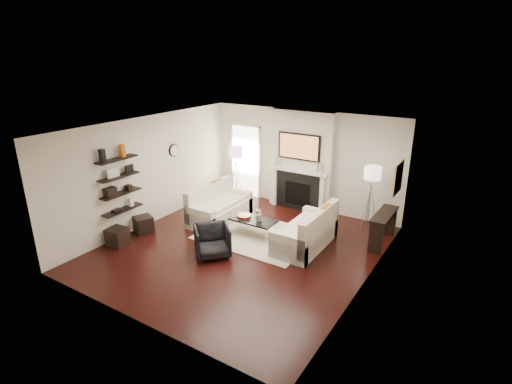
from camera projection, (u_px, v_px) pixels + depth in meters
The scene contains 71 objects.
room_envelope at pixel (241, 191), 8.44m from camera, with size 6.00×6.00×6.00m.
chimney_breast at pixel (301, 161), 10.73m from camera, with size 1.80×0.25×2.70m, color silver.
fireplace_surround at pixel (298, 192), 10.90m from camera, with size 1.30×0.02×1.04m, color black.
firebox at pixel (298, 194), 10.92m from camera, with size 0.75×0.02×0.65m, color black.
mantel_pilaster_l at pixel (274, 186), 11.23m from camera, with size 0.12×0.08×1.10m, color white.
mantel_pilaster_r at pixel (322, 196), 10.50m from camera, with size 0.12×0.08×1.10m, color white.
mantel_shelf at pixel (298, 171), 10.66m from camera, with size 1.70×0.18×0.07m, color white.
tv_body at pixel (299, 147), 10.46m from camera, with size 1.20×0.06×0.70m, color black.
tv_screen at pixel (298, 147), 10.43m from camera, with size 1.10×0.01×0.62m, color #BF723F.
candlestick_l_tall at pixel (280, 161), 10.88m from camera, with size 0.04×0.04×0.30m, color silver.
candlestick_l_short at pixel (276, 162), 10.96m from camera, with size 0.04×0.04×0.24m, color silver.
candlestick_r_tall at pixel (317, 167), 10.33m from camera, with size 0.04×0.04×0.30m, color silver.
candlestick_r_short at pixel (322, 169), 10.27m from camera, with size 0.04×0.04×0.24m, color silver.
hallway_panel at pixel (246, 161), 11.84m from camera, with size 0.90×0.02×2.10m, color white.
door_trim_l at pixel (233, 159), 12.07m from camera, with size 0.06×0.06×2.16m, color white.
door_trim_r at pixel (260, 164), 11.59m from camera, with size 0.06×0.06×2.16m, color white.
door_trim_top at pixel (245, 125), 11.47m from camera, with size 1.02×0.06×0.06m, color white.
rug at pixel (257, 235), 9.51m from camera, with size 2.60×2.00×0.01m, color beige.
loveseat_left_base at pixel (220, 212), 10.30m from camera, with size 0.85×1.80×0.42m, color silver.
loveseat_left_back at pixel (209, 199), 10.36m from camera, with size 0.18×1.80×0.80m, color silver.
loveseat_left_arm_n at pixel (200, 220), 9.62m from camera, with size 0.85×0.18×0.60m, color silver.
loveseat_left_arm_s at pixel (238, 200), 10.91m from camera, with size 0.85×0.18×0.60m, color silver.
loveseat_left_cushion at pixel (221, 203), 10.19m from camera, with size 0.63×1.44×0.10m, color silver.
pillow_left_orange at pixel (216, 188), 10.53m from camera, with size 0.10×0.42×0.42m, color #BB5A17.
pillow_left_charcoal at pixel (202, 195), 10.06m from camera, with size 0.10×0.40×0.40m, color black.
loveseat_right_base at pixel (305, 237), 8.93m from camera, with size 0.85×1.80×0.42m, color silver.
loveseat_right_back at pixel (319, 228), 8.66m from camera, with size 0.18×1.80×0.80m, color silver.
loveseat_right_arm_n at pixel (288, 248), 8.25m from camera, with size 0.85×0.18×0.60m, color silver.
loveseat_right_arm_s at pixel (320, 221), 9.54m from camera, with size 0.85×0.18×0.60m, color silver.
loveseat_right_cushion at pixel (303, 226), 8.87m from camera, with size 0.63×1.44×0.10m, color silver.
pillow_right_orange at pixel (325, 215), 8.83m from camera, with size 0.10×0.42×0.42m, color #BB5A17.
pillow_right_charcoal at pixel (314, 225), 8.35m from camera, with size 0.10×0.40×0.40m, color black.
coffee_table at pixel (253, 220), 9.37m from camera, with size 1.10×0.55×0.04m, color black.
coffee_leg_nw at pixel (230, 227), 9.52m from camera, with size 0.02×0.02×0.38m, color silver.
coffee_leg_ne at pixel (266, 237), 9.01m from camera, with size 0.02×0.02×0.38m, color silver.
coffee_leg_sw at pixel (241, 220), 9.87m from camera, with size 0.02×0.02×0.38m, color silver.
coffee_leg_se at pixel (276, 230), 9.36m from camera, with size 0.02×0.02×0.38m, color silver.
hurricane_glass at pixel (258, 215), 9.24m from camera, with size 0.14×0.14×0.24m, color white.
hurricane_candle at pixel (258, 218), 9.26m from camera, with size 0.11×0.11×0.17m, color white.
copper_bowl at pixel (244, 216), 9.48m from camera, with size 0.32×0.32×0.05m, color #AD431C.
armchair at pixel (212, 240), 8.48m from camera, with size 0.71×0.66×0.73m, color black.
lamp_left_post at pixel (236, 180), 11.58m from camera, with size 0.02×0.02×1.20m, color silver.
lamp_left_shade at pixel (236, 152), 11.29m from camera, with size 0.40×0.40×0.30m, color white.
lamp_left_leg_a at pixel (239, 181), 11.52m from camera, with size 0.02×0.02×1.25m, color silver.
lamp_left_leg_b at pixel (237, 179), 11.68m from camera, with size 0.02×0.02×1.25m, color silver.
lamp_left_leg_c at pixel (233, 181), 11.53m from camera, with size 0.02×0.02×1.25m, color silver.
lamp_right_post at pixel (369, 206), 9.64m from camera, with size 0.02×0.02×1.20m, color silver.
lamp_right_shade at pixel (373, 173), 9.35m from camera, with size 0.40×0.40×0.30m, color white.
lamp_right_leg_a at pixel (374, 207), 9.58m from camera, with size 0.02×0.02×1.25m, color silver.
lamp_right_leg_b at pixel (368, 205), 9.74m from camera, with size 0.02×0.02×1.25m, color silver.
lamp_right_leg_c at pixel (366, 207), 9.59m from camera, with size 0.02×0.02×1.25m, color silver.
console_top at pixel (385, 214), 8.86m from camera, with size 0.35×1.20×0.04m, color black.
console_leg_n at pixel (376, 239), 8.55m from camera, with size 0.30×0.04×0.71m, color black.
console_leg_s at pixel (389, 221), 9.42m from camera, with size 0.30×0.04×0.71m, color black.
wall_art at pixel (398, 178), 8.63m from camera, with size 0.03×0.70×0.70m, color tan.
shelf_bottom at pixel (123, 210), 9.18m from camera, with size 0.25×1.00×0.04m, color black.
shelf_lower at pixel (121, 193), 9.05m from camera, with size 0.25×1.00×0.04m, color black.
shelf_upper at pixel (119, 177), 8.91m from camera, with size 0.25×1.00×0.04m, color black.
shelf_top at pixel (117, 159), 8.78m from camera, with size 0.25×1.00×0.04m, color black.
decor_magfile_a at pixel (102, 156), 8.44m from camera, with size 0.12×0.10×0.28m, color black.
decor_magfile_b at pixel (122, 151), 8.86m from camera, with size 0.12×0.10×0.28m, color #BB5A17.
decor_frame_a at pixel (113, 173), 8.76m from camera, with size 0.04×0.30×0.22m, color white.
decor_frame_b at pixel (129, 169), 9.12m from camera, with size 0.04×0.22×0.18m, color black.
decor_wine_rack at pixel (110, 192), 8.79m from camera, with size 0.18×0.25×0.20m, color black.
decor_box_small at pixel (129, 187), 9.20m from camera, with size 0.15×0.12×0.12m, color black.
decor_books at pixel (117, 210), 9.03m from camera, with size 0.14×0.20×0.05m, color black.
decor_box_tall at pixel (131, 202), 9.34m from camera, with size 0.10×0.10×0.18m, color white.
clock_rim at pixel (174, 150), 10.41m from camera, with size 0.34×0.34×0.04m, color black.
clock_face at pixel (175, 150), 10.40m from camera, with size 0.29×0.29×0.01m, color white.
ottoman_near at pixel (144, 225), 9.61m from camera, with size 0.40×0.40×0.40m, color black.
ottoman_far at pixel (117, 237), 8.99m from camera, with size 0.40×0.40×0.40m, color black.
Camera 1 is at (4.52, -6.55, 4.16)m, focal length 28.00 mm.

